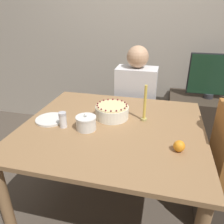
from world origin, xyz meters
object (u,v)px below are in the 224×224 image
Objects in this scene: candle at (145,107)px; person_man_blue_shirt at (135,111)px; cake at (112,112)px; sugar_shaker at (63,120)px; tv_monitor at (212,76)px; sugar_bowl at (86,123)px.

person_man_blue_shirt is (-0.15, 0.64, -0.34)m from candle.
cake is 0.37m from sugar_shaker.
tv_monitor is at bearing -156.37° from person_man_blue_shirt.
sugar_bowl is 0.17m from sugar_shaker.
sugar_shaker is 1.00m from person_man_blue_shirt.
person_man_blue_shirt is (0.39, 0.87, -0.29)m from sugar_shaker.
person_man_blue_shirt reaches higher than candle.
sugar_bowl is at bearing -149.03° from candle.
candle is 1.14m from tv_monitor.
sugar_bowl is at bearing -121.25° from cake.
cake is 0.25m from candle.
person_man_blue_shirt is 0.89m from tv_monitor.
person_man_blue_shirt reaches higher than tv_monitor.
candle reaches higher than sugar_bowl.
tv_monitor is (0.61, 0.97, 0.00)m from candle.
sugar_bowl is 1.54m from tv_monitor.
tv_monitor reaches higher than cake.
sugar_shaker is at bearing -142.79° from cake.
cake is 1.78× the size of sugar_bowl.
tv_monitor is (0.85, 0.98, 0.06)m from cake.
candle is at bearing 30.97° from sugar_bowl.
cake is at bearing -177.91° from candle.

